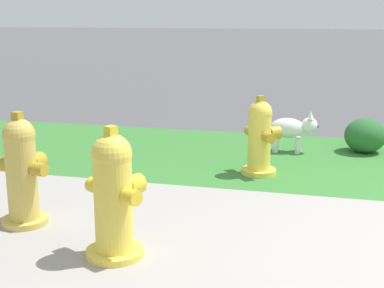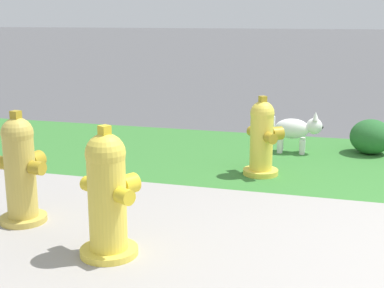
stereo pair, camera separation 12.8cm
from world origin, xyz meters
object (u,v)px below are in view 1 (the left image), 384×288
(fire_hydrant_near_corner, at_px, (22,171))
(fire_hydrant_by_grass_verge, at_px, (114,196))
(fire_hydrant_across_street, at_px, (260,137))
(small_white_dog, at_px, (292,129))
(shrub_bush_mid_verge, at_px, (365,136))

(fire_hydrant_near_corner, bearing_deg, fire_hydrant_by_grass_verge, -13.50)
(fire_hydrant_across_street, bearing_deg, small_white_dog, 126.24)
(small_white_dog, bearing_deg, fire_hydrant_by_grass_verge, -108.56)
(fire_hydrant_near_corner, xyz_separation_m, small_white_dog, (1.60, 2.45, -0.12))
(fire_hydrant_by_grass_verge, distance_m, fire_hydrant_across_street, 1.98)
(fire_hydrant_by_grass_verge, height_order, small_white_dog, fire_hydrant_by_grass_verge)
(fire_hydrant_near_corner, relative_size, shrub_bush_mid_verge, 1.85)
(fire_hydrant_near_corner, height_order, shrub_bush_mid_verge, fire_hydrant_near_corner)
(fire_hydrant_near_corner, bearing_deg, small_white_dog, 65.45)
(fire_hydrant_across_street, height_order, small_white_dog, fire_hydrant_across_street)
(fire_hydrant_by_grass_verge, height_order, fire_hydrant_across_street, fire_hydrant_by_grass_verge)
(small_white_dog, distance_m, shrub_bush_mid_verge, 0.76)
(fire_hydrant_by_grass_verge, xyz_separation_m, fire_hydrant_near_corner, (-0.78, 0.32, -0.00))
(fire_hydrant_by_grass_verge, bearing_deg, shrub_bush_mid_verge, 89.20)
(fire_hydrant_near_corner, distance_m, small_white_dog, 2.93)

